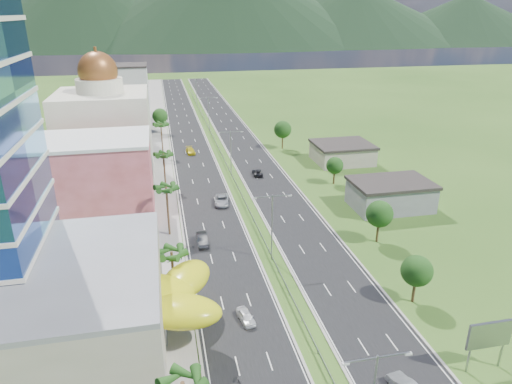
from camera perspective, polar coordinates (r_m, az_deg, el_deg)
ground at (r=65.06m, az=4.11°, el=-12.69°), size 500.00×500.00×0.00m
road_left at (r=146.30m, az=-8.55°, el=6.96°), size 11.00×260.00×0.04m
road_right at (r=147.89m, az=-2.71°, el=7.34°), size 11.00×260.00×0.04m
sidewalk_left at (r=146.07m, az=-12.29°, el=6.70°), size 7.00×260.00×0.12m
median_guardrail at (r=129.49m, az=-4.67°, el=5.47°), size 0.10×216.06×0.76m
streetlight_median_b at (r=70.08m, az=2.01°, el=-3.61°), size 6.04×0.25×11.00m
streetlight_median_c at (r=106.87m, az=-3.18°, el=5.41°), size 6.04×0.25×11.00m
streetlight_median_d at (r=150.24m, az=-5.94°, el=10.11°), size 6.04×0.25×11.00m
streetlight_median_e at (r=194.35m, az=-7.49°, el=12.68°), size 6.04×0.25×11.00m
mall_podium at (r=57.47m, az=-27.20°, el=-13.93°), size 30.00×24.00×11.00m
lime_canopy at (r=57.19m, az=-14.72°, el=-12.79°), size 18.00×15.00×7.40m
pink_shophouse at (r=89.22m, az=-19.33°, el=1.34°), size 20.00×15.00×15.00m
domed_building at (r=110.06m, az=-18.33°, el=7.31°), size 20.00×20.00×28.70m
midrise_grey at (r=134.97m, az=-16.80°, el=8.53°), size 16.00×15.00×16.00m
midrise_beige at (r=156.74m, az=-16.23°, el=9.76°), size 16.00×15.00×13.00m
midrise_white at (r=178.91m, az=-15.91°, el=12.01°), size 16.00×15.00×18.00m
billboard at (r=56.77m, az=27.15°, el=-15.73°), size 5.20×0.35×6.20m
shed_near at (r=94.39m, az=16.44°, el=-0.46°), size 15.00×10.00×5.00m
shed_far at (r=120.80m, az=10.72°, el=4.74°), size 14.00×12.00×4.40m
palm_tree_b at (r=61.07m, az=-10.50°, el=-7.73°), size 3.60×3.60×8.10m
palm_tree_c at (r=78.62m, az=-11.15°, el=0.27°), size 3.60×3.60×9.60m
palm_tree_d at (r=100.70m, az=-11.50°, el=4.44°), size 3.60×3.60×8.60m
palm_tree_e at (r=124.66m, az=-11.80°, el=8.10°), size 3.60×3.60×9.40m
leafy_tree_lfar at (r=149.66m, az=-11.90°, el=9.26°), size 4.90×4.90×8.05m
leafy_tree_ra at (r=64.60m, az=19.46°, el=-9.30°), size 4.20×4.20×6.90m
leafy_tree_rb at (r=78.82m, az=15.18°, el=-2.67°), size 4.55×4.55×7.47m
leafy_tree_rc at (r=103.99m, az=9.82°, el=3.28°), size 3.85×3.85×6.33m
leafy_tree_rd at (r=129.75m, az=3.35°, el=7.81°), size 4.90×4.90×8.05m
mountain_ridge at (r=508.38m, az=-3.65°, el=17.55°), size 860.00×140.00×90.00m
car_white_near_left at (r=59.83m, az=-1.27°, el=-15.28°), size 2.22×4.12×1.33m
car_dark_left at (r=77.69m, az=-6.75°, el=-5.92°), size 1.76×5.00×1.65m
car_silver_mid_left at (r=92.95m, az=-4.31°, el=-1.02°), size 3.64×6.31×1.66m
car_yellow_far_left at (r=127.32m, az=-8.20°, el=5.12°), size 2.56×5.37×1.51m
car_dark_far_right at (r=109.11m, az=0.18°, el=2.45°), size 2.55×4.88×1.31m
motorcycle at (r=51.76m, az=-2.09°, el=-22.53°), size 0.77×1.83×1.14m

